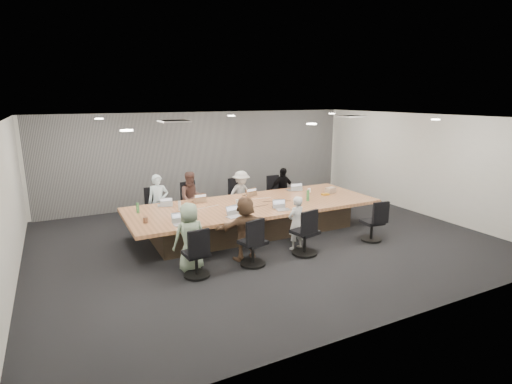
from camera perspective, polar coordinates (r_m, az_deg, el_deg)
name	(u,v)px	position (r m, az deg, el deg)	size (l,w,h in m)	color
floor	(264,239)	(9.40, 1.11, -6.75)	(10.00, 8.00, 0.00)	black
ceiling	(264,118)	(8.84, 1.19, 10.56)	(10.00, 8.00, 0.00)	white
wall_back	(204,157)	(12.63, -7.43, 4.92)	(10.00, 2.80, 0.00)	silver
wall_front	(399,233)	(5.91, 19.76, -5.51)	(10.00, 2.80, 0.00)	silver
wall_left	(6,207)	(8.05, -32.15, -1.89)	(8.00, 2.80, 0.00)	silver
wall_right	(421,164)	(12.15, 22.50, 3.68)	(8.00, 2.80, 0.00)	silver
curtain	(205,158)	(12.56, -7.31, 4.87)	(9.80, 0.04, 2.80)	gray
conference_table	(254,217)	(9.69, -0.27, -3.61)	(6.00, 2.20, 0.74)	#413326
chair_0	(156,211)	(10.61, -14.11, -2.71)	(0.49, 0.49, 0.73)	black
chair_1	(188,205)	(10.81, -9.67, -1.86)	(0.58, 0.58, 0.86)	black
chair_2	(236,200)	(11.29, -2.85, -1.14)	(0.55, 0.55, 0.81)	black
chair_3	(276,196)	(11.87, 2.92, -0.61)	(0.50, 0.50, 0.74)	black
chair_4	(196,257)	(7.49, -8.53, -9.22)	(0.51, 0.51, 0.75)	black
chair_5	(253,246)	(7.88, -0.45, -7.73)	(0.53, 0.53, 0.79)	black
chair_6	(305,236)	(8.46, 7.00, -6.20)	(0.56, 0.56, 0.83)	black
chair_7	(372,225)	(9.57, 16.22, -4.57)	(0.50, 0.50, 0.74)	black
person_0	(158,202)	(10.20, -13.77, -1.42)	(0.51, 0.33, 1.39)	silver
laptop_0	(164,205)	(9.67, -13.03, -1.87)	(0.28, 0.20, 0.02)	#B2B2B7
person_1	(192,198)	(10.42, -9.15, -0.90)	(0.68, 0.53, 1.39)	#523630
laptop_1	(199,201)	(9.90, -8.18, -1.30)	(0.31, 0.21, 0.02)	#8C6647
person_2	(241,194)	(10.92, -2.12, -0.33)	(0.84, 0.48, 1.30)	#B2B2B2
laptop_2	(250,195)	(10.41, -0.85, -0.43)	(0.33, 0.23, 0.02)	#8C6647
person_3	(282,190)	(11.51, 3.80, 0.33)	(0.75, 0.31, 1.28)	black
laptop_3	(293,190)	(11.03, 5.26, 0.31)	(0.34, 0.23, 0.02)	#B2B2B7
person_4	(190,237)	(7.69, -9.43, -6.33)	(0.65, 0.42, 1.32)	#8AA385
laptop_4	(181,224)	(8.17, -10.63, -4.57)	(0.30, 0.21, 0.02)	#B2B2B7
person_5	(245,228)	(8.09, -1.56, -5.20)	(1.22, 0.39, 1.31)	brown
laptop_5	(234,217)	(8.54, -3.14, -3.55)	(0.31, 0.21, 0.02)	#B2B2B7
person_6	(296,223)	(8.67, 5.75, -4.42)	(0.43, 0.28, 1.18)	silver
laptop_6	(283,210)	(9.08, 3.91, -2.54)	(0.30, 0.21, 0.02)	#B2B2B7
bottle_green_left	(138,208)	(9.18, -16.54, -2.20)	(0.07, 0.07, 0.23)	#3A7C41
bottle_green_right	(308,196)	(9.92, 7.42, -0.50)	(0.07, 0.07, 0.27)	#3A7C41
bottle_clear	(180,206)	(9.15, -10.85, -1.95)	(0.07, 0.07, 0.22)	silver
cup_white_far	(237,201)	(9.64, -2.69, -1.34)	(0.07, 0.07, 0.09)	white
cup_white_near	(309,190)	(10.83, 7.61, 0.23)	(0.08, 0.08, 0.11)	white
mug_brown	(145,220)	(8.45, -15.52, -3.88)	(0.10, 0.10, 0.12)	brown
mic_left	(232,209)	(9.13, -3.47, -2.41)	(0.14, 0.10, 0.03)	black
mic_right	(278,201)	(9.84, 3.20, -1.24)	(0.13, 0.09, 0.03)	black
stapler	(276,207)	(9.23, 2.85, -2.12)	(0.16, 0.04, 0.06)	black
canvas_bag	(331,190)	(10.84, 10.61, 0.25)	(0.27, 0.17, 0.15)	tan
snack_packet	(325,194)	(10.60, 9.86, -0.32)	(0.19, 0.13, 0.04)	#C67E13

